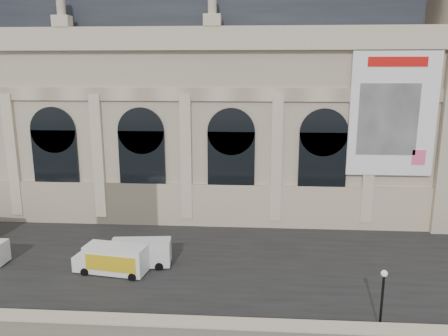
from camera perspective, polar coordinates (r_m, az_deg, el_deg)
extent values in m
cube|color=gray|center=(64.34, -3.88, -5.98)|extent=(160.00, 70.00, 6.00)
cube|color=#2D2D2D|center=(43.92, -7.64, -10.99)|extent=(160.00, 24.00, 0.06)
cube|color=gray|center=(32.19, -12.62, -19.64)|extent=(160.00, 1.20, 1.10)
cube|color=beige|center=(31.87, -12.67, -18.73)|extent=(160.00, 1.40, 0.12)
cube|color=#C5B297|center=(58.54, -10.48, 6.04)|extent=(68.00, 18.00, 22.00)
cube|color=beige|center=(51.62, -12.57, -4.61)|extent=(68.60, 0.40, 5.00)
cube|color=beige|center=(49.31, -13.68, 16.10)|extent=(69.00, 0.80, 2.40)
cube|color=beige|center=(49.42, -13.27, 9.37)|extent=(68.00, 0.30, 1.40)
cube|color=#252932|center=(58.63, -11.06, 19.75)|extent=(64.00, 15.00, 6.00)
cube|color=beige|center=(55.33, -25.91, 1.44)|extent=(1.20, 0.50, 14.00)
cube|color=black|center=(53.39, -21.05, -0.14)|extent=(5.20, 0.25, 9.00)
cylinder|color=black|center=(52.64, -21.44, 4.64)|extent=(5.20, 0.25, 5.20)
cube|color=beige|center=(51.13, -16.12, 1.39)|extent=(1.20, 0.50, 14.00)
cube|color=black|center=(50.03, -10.60, -0.32)|extent=(5.20, 0.25, 9.00)
cylinder|color=black|center=(49.22, -10.81, 4.79)|extent=(5.20, 0.25, 5.20)
cube|color=beige|center=(48.65, -4.97, 1.29)|extent=(1.20, 0.50, 14.00)
cube|color=black|center=(48.54, 0.92, -0.50)|extent=(5.20, 0.25, 9.00)
cylinder|color=black|center=(47.70, 0.94, 4.76)|extent=(5.20, 0.25, 5.20)
cube|color=beige|center=(48.16, 6.87, 1.13)|extent=(1.20, 0.50, 14.00)
cube|color=black|center=(49.07, 12.66, -0.67)|extent=(5.20, 0.25, 9.00)
cylinder|color=black|center=(48.25, 12.92, 4.53)|extent=(5.20, 0.25, 5.20)
cube|color=beige|center=(49.72, 18.46, 0.92)|extent=(1.20, 0.50, 14.00)
cube|color=white|center=(49.36, 21.18, 6.52)|extent=(9.00, 0.35, 13.00)
cube|color=red|center=(48.95, 21.77, 12.78)|extent=(6.00, 0.06, 1.00)
cube|color=gray|center=(49.07, 20.65, 5.94)|extent=(6.20, 0.06, 7.50)
cube|color=#ED5382|center=(50.76, 24.08, 1.27)|extent=(1.40, 0.06, 1.60)
cylinder|color=black|center=(46.97, -26.93, -10.31)|extent=(0.68, 0.23, 0.67)
cube|color=silver|center=(41.23, -10.77, -10.77)|extent=(5.52, 2.62, 2.27)
cube|color=silver|center=(41.74, -13.70, -11.13)|extent=(1.70, 2.22, 1.58)
cube|color=black|center=(41.64, -14.50, -10.42)|extent=(0.24, 1.77, 0.79)
cylinder|color=black|center=(40.98, -13.35, -12.51)|extent=(0.77, 0.32, 0.75)
cylinder|color=black|center=(42.83, -12.81, -11.34)|extent=(0.77, 0.32, 0.75)
cylinder|color=black|center=(40.46, -8.48, -12.64)|extent=(0.77, 0.32, 0.75)
cylinder|color=black|center=(42.34, -8.18, -11.44)|extent=(0.77, 0.32, 0.75)
cube|color=white|center=(40.27, -13.96, -11.44)|extent=(5.61, 2.84, 2.41)
cube|color=gold|center=(39.42, -14.65, -12.03)|extent=(4.60, 0.76, 1.43)
cube|color=red|center=(39.42, -14.65, -12.03)|extent=(2.65, 0.45, 0.54)
cube|color=white|center=(41.85, -17.72, -11.53)|extent=(1.71, 2.16, 1.34)
cylinder|color=black|center=(41.00, -17.74, -12.81)|extent=(0.74, 0.36, 0.71)
cylinder|color=black|center=(42.61, -16.34, -11.71)|extent=(0.74, 0.36, 0.71)
cylinder|color=black|center=(39.07, -11.90, -13.78)|extent=(0.74, 0.36, 0.71)
cylinder|color=black|center=(40.76, -10.69, -12.56)|extent=(0.74, 0.36, 0.71)
cylinder|color=black|center=(33.88, 19.65, -19.01)|extent=(0.46, 0.46, 0.42)
cylinder|color=black|center=(32.96, 19.90, -16.23)|extent=(0.17, 0.17, 4.16)
sphere|color=beige|center=(31.98, 20.20, -12.80)|extent=(0.46, 0.46, 0.46)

